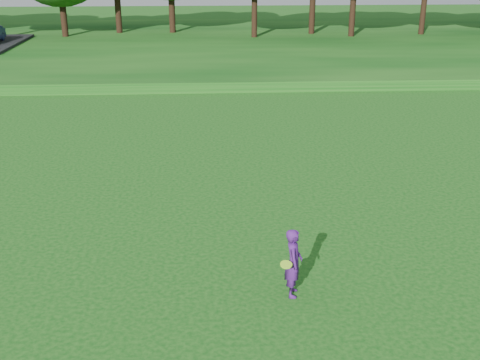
{
  "coord_description": "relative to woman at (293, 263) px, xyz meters",
  "views": [
    {
      "loc": [
        2.07,
        -13.25,
        7.55
      ],
      "look_at": [
        2.93,
        2.68,
        1.3
      ],
      "focal_mm": 45.0,
      "sensor_mm": 36.0,
      "label": 1
    }
  ],
  "objects": [
    {
      "name": "walking_path",
      "position": [
        -3.93,
        21.32,
        -0.81
      ],
      "size": [
        130.0,
        1.6,
        0.04
      ],
      "primitive_type": "cube",
      "color": "gray",
      "rests_on": "ground"
    },
    {
      "name": "ground",
      "position": [
        -3.93,
        1.32,
        -0.83
      ],
      "size": [
        140.0,
        140.0,
        0.0
      ],
      "primitive_type": "plane",
      "color": "#0D4711",
      "rests_on": "ground"
    },
    {
      "name": "woman",
      "position": [
        0.0,
        0.0,
        0.0
      ],
      "size": [
        0.57,
        0.75,
        1.66
      ],
      "color": "#4F1A75",
      "rests_on": "ground"
    },
    {
      "name": "berm",
      "position": [
        -3.93,
        35.32,
        -0.53
      ],
      "size": [
        130.0,
        30.0,
        0.6
      ],
      "primitive_type": "cube",
      "color": "#0D4711",
      "rests_on": "ground"
    }
  ]
}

